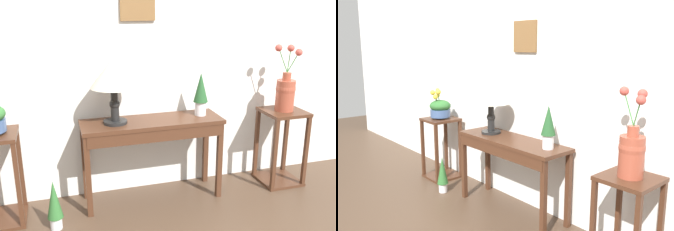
{
  "view_description": "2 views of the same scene",
  "coord_description": "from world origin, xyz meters",
  "views": [
    {
      "loc": [
        -0.78,
        -1.9,
        1.74
      ],
      "look_at": [
        0.18,
        1.24,
        0.73
      ],
      "focal_mm": 40.9,
      "sensor_mm": 36.0,
      "label": 1
    },
    {
      "loc": [
        2.46,
        -1.1,
        1.62
      ],
      "look_at": [
        -0.06,
        1.11,
        0.97
      ],
      "focal_mm": 38.19,
      "sensor_mm": 36.0,
      "label": 2
    }
  ],
  "objects": [
    {
      "name": "table_lamp",
      "position": [
        -0.32,
        1.14,
        1.15
      ],
      "size": [
        0.39,
        0.39,
        0.55
      ],
      "color": "black",
      "rests_on": "console_table"
    },
    {
      "name": "potted_plant_on_console",
      "position": [
        0.45,
        1.15,
        0.95
      ],
      "size": [
        0.13,
        0.13,
        0.38
      ],
      "color": "silver",
      "rests_on": "console_table"
    },
    {
      "name": "back_wall_with_art",
      "position": [
        -0.0,
        1.42,
        1.4
      ],
      "size": [
        9.0,
        0.13,
        2.8
      ],
      "color": "silver",
      "rests_on": "ground"
    },
    {
      "name": "console_table",
      "position": [
        -0.0,
        1.11,
        0.63
      ],
      "size": [
        1.22,
        0.39,
        0.74
      ],
      "color": "#472819",
      "rests_on": "ground"
    },
    {
      "name": "potted_plant_floor",
      "position": [
        -0.86,
        0.87,
        0.22
      ],
      "size": [
        0.12,
        0.12,
        0.41
      ],
      "color": "silver",
      "rests_on": "ground"
    },
    {
      "name": "flower_vase_tall_right",
      "position": [
        1.27,
        1.09,
        0.93
      ],
      "size": [
        0.23,
        0.18,
        0.62
      ],
      "color": "#9E4733",
      "rests_on": "pedestal_stand_right"
    },
    {
      "name": "pedestal_stand_right",
      "position": [
        1.27,
        1.09,
        0.37
      ],
      "size": [
        0.38,
        0.38,
        0.73
      ],
      "color": "#472819",
      "rests_on": "ground"
    }
  ]
}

